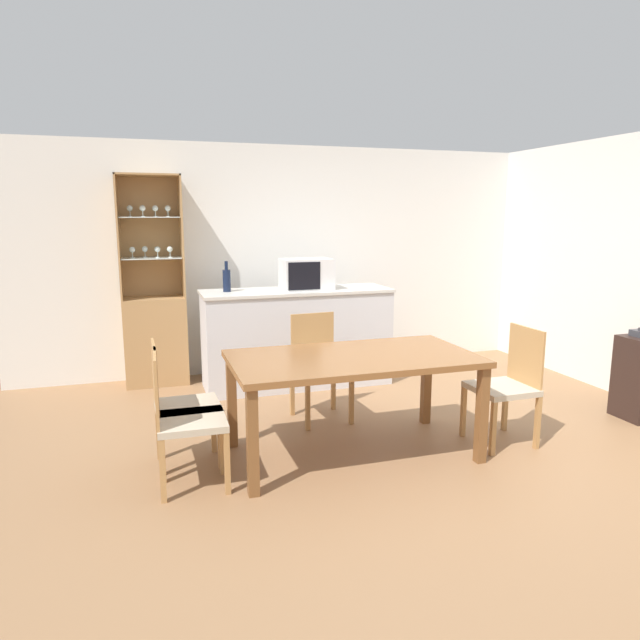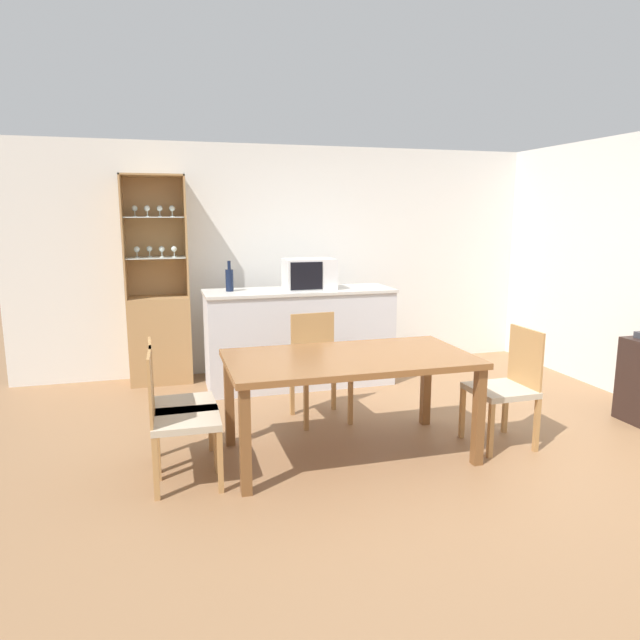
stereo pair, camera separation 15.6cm
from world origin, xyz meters
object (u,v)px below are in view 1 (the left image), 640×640
Objects in this scene: dining_table at (353,366)px; dining_chair_head_far at (319,367)px; dining_chair_side_right_near at (507,385)px; microwave at (306,274)px; dining_chair_side_left_far at (181,405)px; dining_chair_side_left_near at (184,419)px; wine_bottle at (227,280)px; display_cabinet at (155,324)px.

dining_chair_head_far is (-0.00, 0.82, -0.22)m from dining_table.
dining_chair_side_right_near is 1.78× the size of microwave.
dining_table is 1.95× the size of dining_chair_side_left_far.
wine_bottle is (0.60, 2.05, 0.67)m from dining_chair_side_left_near.
dining_chair_side_left_near is at bearing -125.60° from microwave.
dining_chair_side_right_near is (2.58, -2.52, -0.18)m from display_cabinet.
microwave is (1.52, -0.53, 0.54)m from display_cabinet.
wine_bottle reaches higher than dining_chair_side_left_far.
wine_bottle reaches higher than dining_table.
display_cabinet is 7.10× the size of wine_bottle.
dining_table is at bearing 82.01° from dining_chair_side_left_far.
dining_table is 1.27m from dining_chair_side_left_far.
dining_chair_side_left_far and dining_chair_head_far have the same top height.
dining_chair_head_far is 1.78× the size of microwave.
dining_chair_head_far is 1.26m from microwave.
dining_chair_side_left_far is 1.00× the size of dining_chair_side_left_near.
dining_chair_side_left_near is (0.10, -2.52, -0.18)m from display_cabinet.
display_cabinet reaches higher than dining_chair_head_far.
display_cabinet is at bearing 160.68° from microwave.
display_cabinet reaches higher than dining_table.
dining_chair_side_right_near is at bearing -61.87° from microwave.
dining_chair_side_left_far is 2.32m from microwave.
microwave is 1.68× the size of wine_bottle.
dining_chair_side_right_near is 1.00× the size of dining_chair_side_left_near.
dining_table is 1.95× the size of dining_chair_head_far.
dining_chair_side_left_far is at bearing -87.41° from display_cabinet.
dining_chair_side_left_far is 2.99× the size of wine_bottle.
dining_chair_side_left_far is at bearing 173.40° from dining_table.
dining_chair_side_left_near is at bearing -1.38° from dining_chair_side_left_far.
dining_chair_side_right_near and dining_chair_side_left_near have the same top height.
microwave reaches higher than dining_chair_side_left_far.
display_cabinet reaches higher than dining_chair_side_left_far.
dining_chair_side_left_far is at bearing -129.93° from microwave.
dining_chair_side_left_near is (-2.48, 0.00, 0.00)m from dining_chair_side_right_near.
dining_chair_side_left_near and dining_chair_head_far have the same top height.
dining_chair_head_far is at bearing -49.21° from display_cabinet.
microwave is at bearing 27.09° from dining_chair_side_right_near.
dining_table is 1.95× the size of dining_chair_side_left_near.
dining_chair_side_right_near is at bearing 91.39° from dining_chair_side_left_near.
display_cabinet is at bearing 119.47° from dining_table.
wine_bottle is at bearing 108.38° from dining_table.
wine_bottle is at bearing 164.99° from dining_chair_side_left_near.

